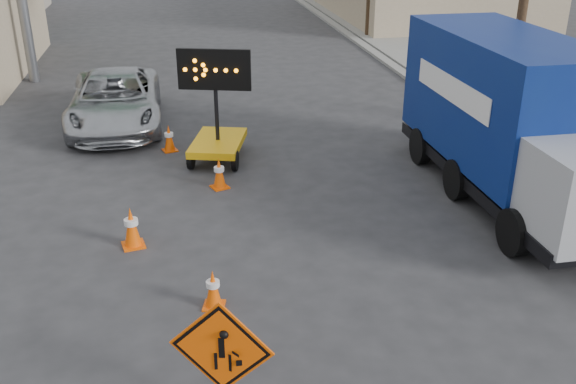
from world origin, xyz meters
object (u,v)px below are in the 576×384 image
object	(u,v)px
construction_sign	(222,359)
box_truck	(508,128)
pickup_truck	(115,100)
arrow_board	(218,136)

from	to	relation	value
construction_sign	box_truck	world-z (taller)	box_truck
construction_sign	box_truck	distance (m)	8.82
pickup_truck	box_truck	xyz separation A→B (m)	(8.72, -6.63, 0.81)
pickup_truck	construction_sign	bearing A→B (deg)	-81.43
construction_sign	pickup_truck	world-z (taller)	construction_sign
arrow_board	pickup_truck	world-z (taller)	arrow_board
construction_sign	pickup_truck	size ratio (longest dim) A/B	0.32
arrow_board	box_truck	world-z (taller)	box_truck
arrow_board	box_truck	distance (m)	6.94
arrow_board	box_truck	bearing A→B (deg)	-13.47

